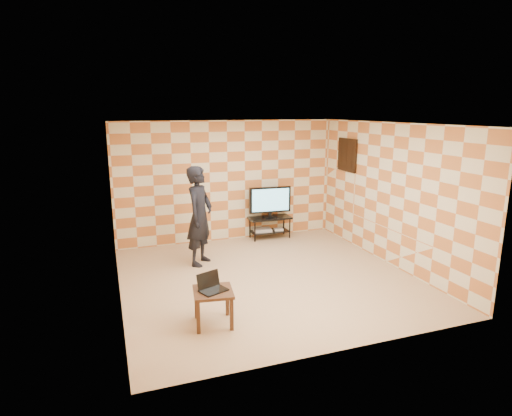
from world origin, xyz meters
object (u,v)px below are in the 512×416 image
object	(u,v)px
tv_stand	(270,223)
person	(200,216)
tv	(270,201)
side_table	(213,296)

from	to	relation	value
tv_stand	person	bearing A→B (deg)	-149.18
tv	side_table	bearing A→B (deg)	-122.18
person	tv	bearing A→B (deg)	-21.99
tv	person	xyz separation A→B (m)	(-1.88, -1.12, 0.06)
tv	person	bearing A→B (deg)	-149.25
tv_stand	tv	xyz separation A→B (m)	(0.00, -0.00, 0.53)
tv	person	distance (m)	2.19
tv_stand	tv	size ratio (longest dim) A/B	1.00
tv_stand	side_table	xyz separation A→B (m)	(-2.23, -3.55, 0.05)
tv_stand	side_table	world-z (taller)	same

